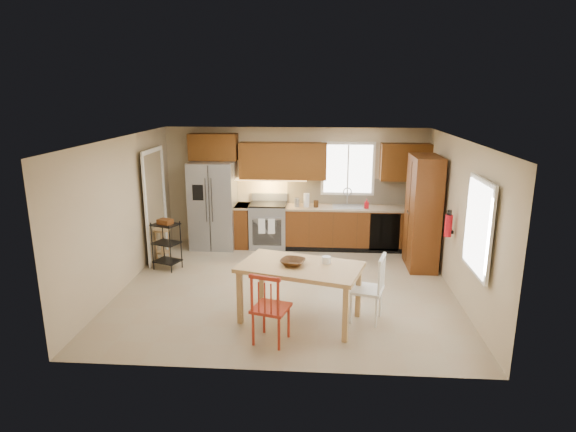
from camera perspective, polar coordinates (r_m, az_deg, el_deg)
The scene contains 33 objects.
floor at distance 8.23m, azimuth -0.14°, elevation -8.48°, with size 5.50×5.50×0.00m, color #9D8C6E.
ceiling at distance 7.60m, azimuth -0.15°, elevation 9.12°, with size 5.50×5.00×0.02m, color silver.
wall_back at distance 10.25m, azimuth 0.88°, elevation 3.49°, with size 5.50×0.02×2.50m, color #CCB793.
wall_front at distance 5.45m, azimuth -2.07°, elevation -6.67°, with size 5.50×0.02×2.50m, color #CCB793.
wall_left at distance 8.47m, azimuth -19.03°, elevation 0.30°, with size 0.02×5.00×2.50m, color #CCB793.
wall_right at distance 8.11m, azimuth 19.64°, elevation -0.37°, with size 0.02×5.00×2.50m, color #CCB793.
refrigerator at distance 10.20m, azimuth -8.83°, elevation 1.30°, with size 0.92×0.75×1.82m, color gray.
range_stove at distance 10.18m, azimuth -2.33°, elevation -1.18°, with size 0.76×0.63×0.92m, color gray.
base_cabinet_narrow at distance 10.27m, azimuth -5.37°, elevation -1.14°, with size 0.30×0.60×0.90m, color #602C11.
base_cabinet_run at distance 10.16m, azimuth 8.05°, elevation -1.40°, with size 2.92×0.60×0.90m, color #602C11.
dishwasher at distance 9.94m, azimuth 11.38°, elevation -1.90°, with size 0.60×0.02×0.78m, color black.
backsplash at distance 10.27m, azimuth 8.09°, elevation 2.94°, with size 2.92×0.03×0.55m, color beige.
upper_over_fridge at distance 10.19m, azimuth -8.84°, elevation 8.09°, with size 1.00×0.35×0.55m, color #613410.
upper_left_block at distance 10.00m, azimuth -0.60°, elevation 6.55°, with size 1.80×0.35×0.75m, color #613410.
upper_right_block at distance 10.11m, azimuth 13.75°, elevation 6.23°, with size 1.00×0.35×0.75m, color #613410.
window_back at distance 10.17m, azimuth 7.11°, elevation 5.58°, with size 1.12×0.04×1.12m, color white.
sink at distance 10.05m, azimuth 7.05°, elevation 0.87°, with size 0.62×0.46×0.16m, color gray.
undercab_glow at distance 10.07m, azimuth -2.31°, elevation 4.32°, with size 1.60×0.30×0.01m, color #FFBF66.
soap_bottle at distance 9.95m, azimuth 9.29°, elevation 1.45°, with size 0.09×0.09×0.19m, color red.
paper_towel at distance 9.95m, azimuth 2.20°, elevation 1.90°, with size 0.12×0.12×0.28m, color white.
canister_steel at distance 9.96m, azimuth 1.05°, elevation 1.64°, with size 0.11×0.11×0.18m, color gray.
canister_wood at distance 9.93m, azimuth 3.35°, elevation 1.45°, with size 0.10×0.10×0.14m, color #482913.
pantry at distance 9.21m, azimuth 15.69°, elevation 0.38°, with size 0.50×0.95×2.10m, color #602C11.
fire_extinguisher at distance 8.25m, azimuth 18.48°, elevation -1.10°, with size 0.12×0.12×0.36m, color red.
window_right at distance 6.97m, azimuth 21.66°, elevation -1.21°, with size 0.04×1.02×1.32m, color white.
doorway at distance 9.66m, azimuth -15.55°, elevation 1.05°, with size 0.04×0.95×2.10m, color #8C7A59.
dining_table at distance 6.99m, azimuth 1.43°, elevation -9.13°, with size 1.69×0.95×0.82m, color tan, non-canonical shape.
chair_red at distance 6.39m, azimuth -2.03°, elevation -10.68°, with size 0.47×0.47×0.99m, color #A42B19, non-canonical shape.
chair_white at distance 7.03m, azimuth 9.30°, elevation -8.44°, with size 0.47×0.47×0.99m, color white, non-canonical shape.
table_bowl at distance 6.84m, azimuth 0.57°, elevation -5.86°, with size 0.34×0.34×0.08m, color #482913.
table_jar at distance 6.92m, azimuth 4.57°, elevation -5.39°, with size 0.13×0.13×0.16m, color white.
bar_stool at distance 9.65m, azimuth -14.63°, elevation -3.35°, with size 0.32×0.32×0.66m, color tan, non-canonical shape.
utility_cart at distance 9.20m, azimuth -14.18°, elevation -3.41°, with size 0.45×0.35×0.91m, color black, non-canonical shape.
Camera 1 is at (0.55, -7.55, 3.23)m, focal length 30.00 mm.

